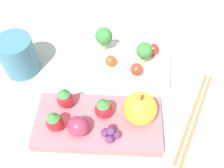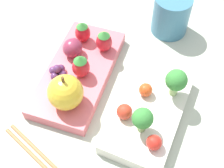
{
  "view_description": "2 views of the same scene",
  "coord_description": "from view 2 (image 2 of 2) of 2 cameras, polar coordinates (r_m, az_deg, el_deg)",
  "views": [
    {
      "loc": [
        0.06,
        -0.27,
        0.4
      ],
      "look_at": [
        0.0,
        -0.0,
        0.03
      ],
      "focal_mm": 40.0,
      "sensor_mm": 36.0,
      "label": 1
    },
    {
      "loc": [
        0.27,
        0.14,
        0.45
      ],
      "look_at": [
        0.0,
        -0.0,
        0.03
      ],
      "focal_mm": 50.0,
      "sensor_mm": 36.0,
      "label": 2
    }
  ],
  "objects": [
    {
      "name": "drinking_cup",
      "position": [
        0.63,
        10.75,
        12.36
      ],
      "size": [
        0.07,
        0.07,
        0.08
      ],
      "color": "teal",
      "rests_on": "ground_plane"
    },
    {
      "name": "cherry_tomato_1",
      "position": [
        0.48,
        2.3,
        -5.08
      ],
      "size": [
        0.02,
        0.02,
        0.02
      ],
      "color": "red",
      "rests_on": "bento_box_savoury"
    },
    {
      "name": "strawberry_2",
      "position": [
        0.58,
        -5.4,
        9.46
      ],
      "size": [
        0.03,
        0.03,
        0.04
      ],
      "color": "red",
      "rests_on": "bento_box_fruit"
    },
    {
      "name": "cherry_tomato_0",
      "position": [
        0.46,
        7.69,
        -10.54
      ],
      "size": [
        0.02,
        0.02,
        0.02
      ],
      "color": "red",
      "rests_on": "bento_box_savoury"
    },
    {
      "name": "strawberry_0",
      "position": [
        0.56,
        -1.47,
        7.85
      ],
      "size": [
        0.03,
        0.03,
        0.04
      ],
      "color": "red",
      "rests_on": "bento_box_fruit"
    },
    {
      "name": "broccoli_floret_0",
      "position": [
        0.5,
        11.66,
        0.56
      ],
      "size": [
        0.04,
        0.04,
        0.05
      ],
      "color": "#93B770",
      "rests_on": "bento_box_savoury"
    },
    {
      "name": "cherry_tomato_2",
      "position": [
        0.51,
        6.18,
        -1.08
      ],
      "size": [
        0.02,
        0.02,
        0.02
      ],
      "color": "#DB4C1E",
      "rests_on": "bento_box_savoury"
    },
    {
      "name": "broccoli_floret_1",
      "position": [
        0.46,
        5.61,
        -6.39
      ],
      "size": [
        0.03,
        0.03,
        0.05
      ],
      "color": "#93B770",
      "rests_on": "bento_box_savoury"
    },
    {
      "name": "ground_plane",
      "position": [
        0.54,
        0.22,
        -1.99
      ],
      "size": [
        4.0,
        4.0,
        0.0
      ],
      "primitive_type": "plane",
      "color": "#ADB7A3"
    },
    {
      "name": "grape_cluster",
      "position": [
        0.54,
        -9.91,
        2.22
      ],
      "size": [
        0.03,
        0.03,
        0.02
      ],
      "color": "#562D5B",
      "rests_on": "bento_box_fruit"
    },
    {
      "name": "plum",
      "position": [
        0.56,
        -7.23,
        6.6
      ],
      "size": [
        0.04,
        0.03,
        0.03
      ],
      "color": "#892D47",
      "rests_on": "bento_box_fruit"
    },
    {
      "name": "apple",
      "position": [
        0.49,
        -8.5,
        -1.53
      ],
      "size": [
        0.06,
        0.06,
        0.07
      ],
      "color": "gold",
      "rests_on": "bento_box_fruit"
    },
    {
      "name": "bento_box_fruit",
      "position": [
        0.56,
        -6.1,
        2.05
      ],
      "size": [
        0.23,
        0.14,
        0.02
      ],
      "color": "#DB6670",
      "rests_on": "ground_plane"
    },
    {
      "name": "strawberry_1",
      "position": [
        0.53,
        -5.61,
        3.4
      ],
      "size": [
        0.03,
        0.03,
        0.05
      ],
      "color": "red",
      "rests_on": "bento_box_fruit"
    },
    {
      "name": "bento_box_savoury",
      "position": [
        0.51,
        6.69,
        -5.23
      ],
      "size": [
        0.19,
        0.11,
        0.02
      ],
      "color": "silver",
      "rests_on": "ground_plane"
    }
  ]
}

